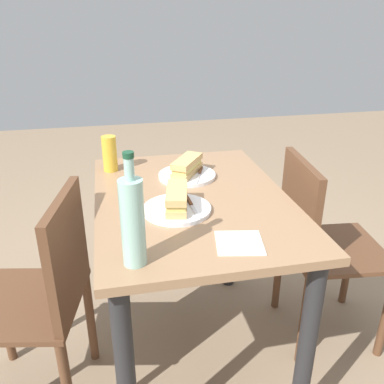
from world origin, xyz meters
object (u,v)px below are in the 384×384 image
at_px(baguette_sandwich_far, 187,166).
at_px(water_bottle, 133,221).
at_px(knife_near, 192,205).
at_px(plate_near, 177,209).
at_px(dining_table, 192,229).
at_px(baguette_sandwich_near, 177,198).
at_px(chair_near, 44,293).
at_px(plate_far, 187,175).
at_px(knife_far, 199,174).
at_px(chair_far, 318,241).
at_px(beer_glass, 110,154).

xyz_separation_m(baguette_sandwich_far, water_bottle, (0.59, -0.27, 0.08)).
bearing_deg(knife_near, plate_near, -89.65).
bearing_deg(dining_table, knife_near, -12.72).
bearing_deg(baguette_sandwich_near, baguette_sandwich_far, 162.41).
distance_m(dining_table, plate_near, 0.20).
relative_size(baguette_sandwich_near, water_bottle, 0.60).
bearing_deg(chair_near, baguette_sandwich_far, 118.63).
bearing_deg(dining_table, plate_far, 174.13).
bearing_deg(plate_near, knife_near, 90.35).
height_order(baguette_sandwich_near, plate_far, baguette_sandwich_near).
bearing_deg(knife_far, plate_near, -27.02).
height_order(chair_near, baguette_sandwich_far, chair_near).
bearing_deg(baguette_sandwich_far, chair_near, -61.37).
height_order(chair_far, plate_far, chair_far).
xyz_separation_m(dining_table, plate_near, (0.11, -0.08, 0.15)).
bearing_deg(dining_table, water_bottle, -31.76).
distance_m(knife_near, water_bottle, 0.38).
bearing_deg(knife_near, dining_table, 167.28).
xyz_separation_m(chair_far, knife_far, (-0.17, -0.49, 0.28)).
bearing_deg(dining_table, baguette_sandwich_near, -35.71).
height_order(chair_near, plate_near, chair_near).
relative_size(chair_near, plate_near, 3.58).
bearing_deg(plate_near, baguette_sandwich_far, 162.41).
xyz_separation_m(knife_far, water_bottle, (0.57, -0.31, 0.11)).
bearing_deg(water_bottle, dining_table, 148.24).
distance_m(dining_table, knife_far, 0.25).
bearing_deg(baguette_sandwich_near, plate_far, 162.41).
xyz_separation_m(baguette_sandwich_near, baguette_sandwich_far, (-0.30, 0.10, -0.00)).
xyz_separation_m(chair_near, baguette_sandwich_near, (-0.01, 0.48, 0.31)).
bearing_deg(chair_near, dining_table, 101.84).
xyz_separation_m(plate_near, knife_far, (-0.28, 0.15, 0.01)).
bearing_deg(baguette_sandwich_far, plate_near, -17.59).
xyz_separation_m(plate_far, water_bottle, (0.59, -0.27, 0.13)).
xyz_separation_m(dining_table, baguette_sandwich_near, (0.11, -0.08, 0.19)).
xyz_separation_m(plate_near, beer_glass, (-0.45, -0.21, 0.07)).
relative_size(baguette_sandwich_far, water_bottle, 0.59).
bearing_deg(chair_near, beer_glass, 149.92).
height_order(knife_near, knife_far, same).
height_order(baguette_sandwich_near, beer_glass, beer_glass).
bearing_deg(chair_far, plate_near, -79.73).
height_order(baguette_sandwich_far, water_bottle, water_bottle).
height_order(plate_near, knife_far, knife_far).
bearing_deg(chair_near, chair_far, 96.43).
bearing_deg(dining_table, beer_glass, -139.84).
height_order(water_bottle, beer_glass, water_bottle).
relative_size(chair_far, knife_near, 4.74).
xyz_separation_m(dining_table, baguette_sandwich_far, (-0.20, 0.02, 0.19)).
bearing_deg(plate_near, plate_far, 162.41).
bearing_deg(chair_far, dining_table, -89.10).
distance_m(knife_near, knife_far, 0.30).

